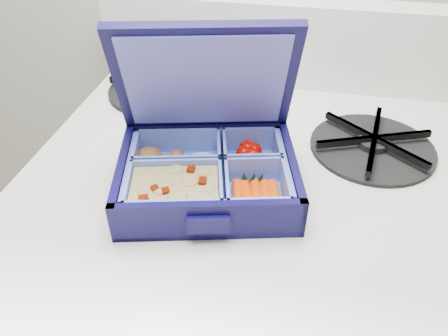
# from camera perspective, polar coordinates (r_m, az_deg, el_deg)

# --- Properties ---
(bento_box) EXTENTS (0.25, 0.22, 0.05)m
(bento_box) POSITION_cam_1_polar(r_m,az_deg,el_deg) (0.55, -2.14, -0.95)
(bento_box) COLOR #0B0739
(bento_box) RESTS_ON stove
(burner_grate) EXTENTS (0.23, 0.23, 0.03)m
(burner_grate) POSITION_cam_1_polar(r_m,az_deg,el_deg) (0.67, 18.94, 3.25)
(burner_grate) COLOR black
(burner_grate) RESTS_ON stove
(burner_grate_rear) EXTENTS (0.21, 0.21, 0.02)m
(burner_grate_rear) POSITION_cam_1_polar(r_m,az_deg,el_deg) (0.80, -8.17, 10.55)
(burner_grate_rear) COLOR black
(burner_grate_rear) RESTS_ON stove
(fork) EXTENTS (0.07, 0.17, 0.01)m
(fork) POSITION_cam_1_polar(r_m,az_deg,el_deg) (0.68, 3.53, 4.62)
(fork) COLOR #B2B3C1
(fork) RESTS_ON stove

